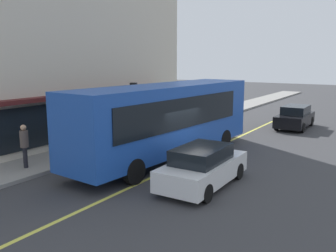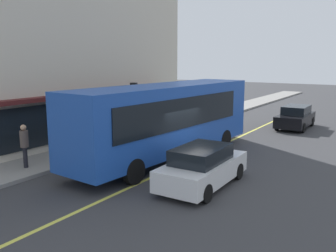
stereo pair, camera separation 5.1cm
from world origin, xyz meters
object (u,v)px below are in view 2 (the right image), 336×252
at_px(car_white, 203,167).
at_px(bus, 167,118).
at_px(car_black, 295,117).
at_px(traffic_light, 134,97).
at_px(pedestrian_by_curb, 24,142).

bearing_deg(car_white, bus, 52.32).
distance_m(bus, car_black, 11.90).
distance_m(traffic_light, car_black, 11.51).
relative_size(car_black, pedestrian_by_curb, 2.35).
relative_size(bus, car_white, 2.61).
distance_m(bus, pedestrian_by_curb, 6.27).
relative_size(bus, traffic_light, 3.53).
height_order(car_black, pedestrian_by_curb, pedestrian_by_curb).
bearing_deg(pedestrian_by_curb, bus, -39.60).
bearing_deg(car_black, car_white, -179.64).
bearing_deg(bus, car_white, -127.68).
bearing_deg(car_white, traffic_light, 55.43).
height_order(bus, car_white, bus).
bearing_deg(bus, traffic_light, 58.30).
bearing_deg(car_white, pedestrian_by_curb, 108.52).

